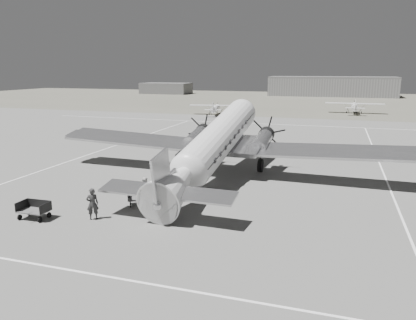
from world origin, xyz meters
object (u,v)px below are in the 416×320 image
(baggage_cart_far, at_px, (34,210))
(passenger, at_px, (160,181))
(baggage_cart_near, at_px, (141,198))
(light_plane_right, at_px, (354,108))
(ground_crew, at_px, (92,204))
(light_plane_left, at_px, (216,109))
(dc3_airliner, at_px, (215,145))
(ramp_agent, at_px, (146,190))
(hangar_main, at_px, (331,86))
(shed_secondary, at_px, (166,88))

(baggage_cart_far, bearing_deg, passenger, 53.54)
(baggage_cart_near, xyz_separation_m, baggage_cart_far, (-5.15, -4.37, 0.03))
(light_plane_right, bearing_deg, ground_crew, -103.18)
(light_plane_left, bearing_deg, ground_crew, -90.57)
(dc3_airliner, height_order, ground_crew, dc3_airliner)
(ramp_agent, bearing_deg, hangar_main, -2.40)
(dc3_airliner, bearing_deg, ground_crew, -111.60)
(baggage_cart_near, distance_m, baggage_cart_far, 6.75)
(light_plane_right, height_order, baggage_cart_near, light_plane_right)
(light_plane_left, bearing_deg, hangar_main, 63.09)
(hangar_main, xyz_separation_m, shed_secondary, (-60.00, -5.00, -1.30))
(dc3_airliner, bearing_deg, baggage_cart_near, -110.48)
(dc3_airliner, distance_m, baggage_cart_near, 8.58)
(dc3_airliner, relative_size, ground_crew, 15.96)
(light_plane_left, distance_m, passenger, 53.63)
(light_plane_right, xyz_separation_m, baggage_cart_far, (-20.91, -71.09, -0.69))
(light_plane_right, bearing_deg, hangar_main, 96.62)
(light_plane_left, height_order, passenger, light_plane_left)
(shed_secondary, distance_m, baggage_cart_far, 131.94)
(hangar_main, relative_size, light_plane_left, 3.84)
(light_plane_right, bearing_deg, shed_secondary, 142.00)
(shed_secondary, distance_m, ground_crew, 132.21)
(light_plane_right, height_order, ramp_agent, light_plane_right)
(shed_secondary, height_order, baggage_cart_near, shed_secondary)
(shed_secondary, xyz_separation_m, baggage_cart_near, (50.19, -119.63, -1.48))
(baggage_cart_far, distance_m, passenger, 9.10)
(baggage_cart_far, height_order, ramp_agent, ramp_agent)
(shed_secondary, relative_size, ramp_agent, 10.11)
(hangar_main, bearing_deg, dc3_airliner, -93.29)
(light_plane_left, xyz_separation_m, baggage_cart_far, (6.14, -59.84, -0.59))
(hangar_main, xyz_separation_m, baggage_cart_near, (-9.81, -124.63, -2.78))
(ground_crew, xyz_separation_m, passenger, (1.68, 6.38, -0.09))
(dc3_airliner, bearing_deg, baggage_cart_far, -122.94)
(hangar_main, distance_m, passenger, 121.98)
(dc3_airliner, xyz_separation_m, baggage_cart_far, (-8.22, -11.97, -2.52))
(shed_secondary, relative_size, baggage_cart_near, 9.80)
(light_plane_left, xyz_separation_m, ground_crew, (9.70, -58.79, -0.13))
(passenger, bearing_deg, ground_crew, 161.94)
(ground_crew, bearing_deg, light_plane_left, -116.45)
(dc3_airliner, relative_size, baggage_cart_near, 17.53)
(light_plane_right, relative_size, ground_crew, 5.94)
(baggage_cart_near, xyz_separation_m, ramp_agent, (0.02, 0.78, 0.37))
(hangar_main, bearing_deg, baggage_cart_far, -96.61)
(hangar_main, height_order, ramp_agent, hangar_main)
(dc3_airliner, height_order, light_plane_right, dc3_airliner)
(ramp_agent, relative_size, passenger, 0.97)
(hangar_main, bearing_deg, ground_crew, -95.09)
(hangar_main, distance_m, ramp_agent, 124.26)
(hangar_main, xyz_separation_m, light_plane_left, (-21.10, -69.16, -2.17))
(baggage_cart_near, xyz_separation_m, passenger, (0.08, 3.07, 0.40))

